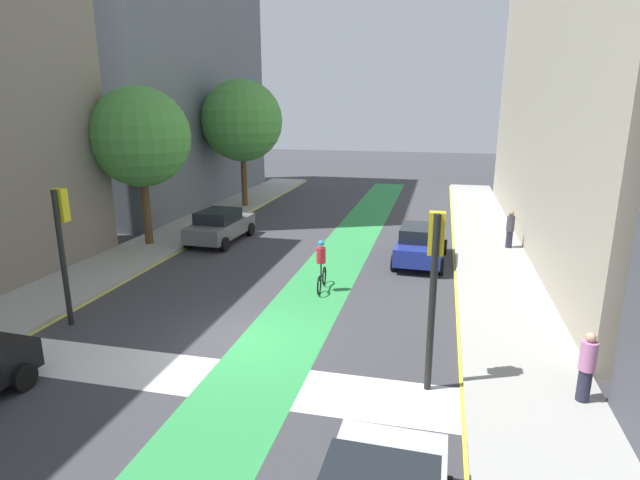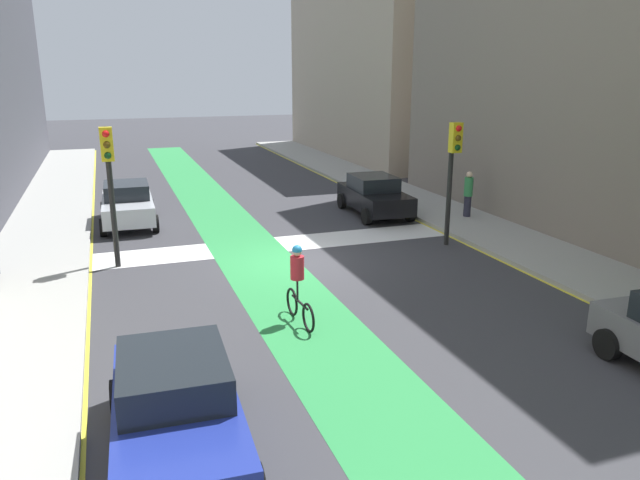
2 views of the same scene
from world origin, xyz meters
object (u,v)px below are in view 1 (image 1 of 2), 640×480
object	(u,v)px
car_grey_left_far	(220,226)
pedestrian_sidewalk_right_b	(587,367)
car_blue_right_far	(421,244)
street_tree_far	(242,121)
traffic_signal_near_left	(62,231)
pedestrian_sidewalk_right_a	(510,229)
street_tree_near	(140,137)
traffic_signal_near_right	(434,268)
cyclist_in_lane	(321,264)

from	to	relation	value
car_grey_left_far	pedestrian_sidewalk_right_b	size ratio (longest dim) A/B	2.67
car_blue_right_far	car_grey_left_far	size ratio (longest dim) A/B	1.00
street_tree_far	traffic_signal_near_left	bearing A→B (deg)	-85.17
pedestrian_sidewalk_right_a	street_tree_near	distance (m)	16.91
traffic_signal_near_right	pedestrian_sidewalk_right_b	bearing A→B (deg)	-1.20
car_grey_left_far	pedestrian_sidewalk_right_b	distance (m)	17.34
street_tree_near	street_tree_far	size ratio (longest dim) A/B	0.91
car_grey_left_far	pedestrian_sidewalk_right_b	xyz separation A→B (m)	(13.39, -11.02, 0.16)
traffic_signal_near_left	pedestrian_sidewalk_right_a	bearing A→B (deg)	39.62
traffic_signal_near_right	pedestrian_sidewalk_right_a	world-z (taller)	traffic_signal_near_right
traffic_signal_near_right	street_tree_near	xyz separation A→B (m)	(-12.97, 9.46, 2.07)
street_tree_near	traffic_signal_near_left	bearing A→B (deg)	-73.45
car_blue_right_far	street_tree_near	distance (m)	13.05
pedestrian_sidewalk_right_b	traffic_signal_near_right	bearing A→B (deg)	178.80
cyclist_in_lane	street_tree_far	world-z (taller)	street_tree_far
traffic_signal_near_right	pedestrian_sidewalk_right_a	bearing A→B (deg)	75.79
traffic_signal_near_left	pedestrian_sidewalk_right_b	distance (m)	14.01
traffic_signal_near_right	pedestrian_sidewalk_right_b	size ratio (longest dim) A/B	2.59
street_tree_near	car_grey_left_far	bearing A→B (deg)	27.34
pedestrian_sidewalk_right_b	street_tree_near	bearing A→B (deg)	149.65
traffic_signal_near_right	pedestrian_sidewalk_right_b	xyz separation A→B (m)	(3.30, -0.07, -1.95)
pedestrian_sidewalk_right_b	cyclist_in_lane	bearing A→B (deg)	141.58
traffic_signal_near_left	pedestrian_sidewalk_right_a	distance (m)	17.86
pedestrian_sidewalk_right_b	pedestrian_sidewalk_right_a	bearing A→B (deg)	90.60
car_grey_left_far	pedestrian_sidewalk_right_a	xyz separation A→B (m)	(13.25, 1.57, 0.19)
traffic_signal_near_right	street_tree_near	world-z (taller)	street_tree_near
car_grey_left_far	car_blue_right_far	bearing A→B (deg)	-6.67
car_blue_right_far	car_grey_left_far	bearing A→B (deg)	173.33
pedestrian_sidewalk_right_a	street_tree_far	world-z (taller)	street_tree_far
traffic_signal_near_left	pedestrian_sidewalk_right_a	size ratio (longest dim) A/B	2.45
cyclist_in_lane	street_tree_far	distance (m)	16.37
car_blue_right_far	street_tree_far	distance (m)	15.40
pedestrian_sidewalk_right_b	street_tree_far	bearing A→B (deg)	128.65
car_blue_right_far	car_grey_left_far	xyz separation A→B (m)	(-9.47, 1.11, 0.00)
car_blue_right_far	street_tree_far	world-z (taller)	street_tree_far
traffic_signal_near_left	car_blue_right_far	size ratio (longest dim) A/B	0.95
pedestrian_sidewalk_right_a	street_tree_near	xyz separation A→B (m)	(-16.14, -3.06, 3.99)
traffic_signal_near_right	street_tree_far	distance (m)	22.71
traffic_signal_near_right	street_tree_near	distance (m)	16.19
traffic_signal_near_left	street_tree_near	world-z (taller)	street_tree_near
car_blue_right_far	pedestrian_sidewalk_right_a	size ratio (longest dim) A/B	2.57
cyclist_in_lane	pedestrian_sidewalk_right_b	bearing A→B (deg)	-38.42
cyclist_in_lane	traffic_signal_near_right	bearing A→B (deg)	-55.44
cyclist_in_lane	car_grey_left_far	bearing A→B (deg)	139.37
pedestrian_sidewalk_right_a	street_tree_far	distance (m)	17.14
car_grey_left_far	street_tree_near	distance (m)	5.30
car_blue_right_far	traffic_signal_near_left	bearing A→B (deg)	-138.84
street_tree_near	cyclist_in_lane	bearing A→B (deg)	-22.86
pedestrian_sidewalk_right_a	street_tree_far	xyz separation A→B (m)	(-15.20, 6.58, 4.40)
traffic_signal_near_right	cyclist_in_lane	world-z (taller)	traffic_signal_near_right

